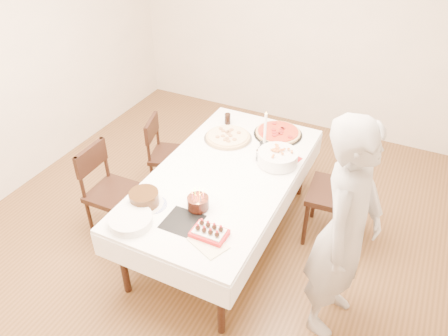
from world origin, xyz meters
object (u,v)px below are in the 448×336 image
at_px(chair_right_savory, 336,194).
at_px(strawberry_box, 209,233).
at_px(pizza_pepperoni, 278,133).
at_px(chair_left_savory, 171,155).
at_px(dining_table, 224,206).
at_px(birthday_cake, 198,199).
at_px(chair_left_dessert, 114,193).
at_px(pizza_white, 228,137).
at_px(pasta_bowl, 278,157).
at_px(person, 345,232).
at_px(taper_candle, 265,131).
at_px(cola_glass, 228,119).
at_px(layer_cake, 144,199).

height_order(chair_right_savory, strawberry_box, chair_right_savory).
xyz_separation_m(pizza_pepperoni, strawberry_box, (0.05, -1.54, 0.01)).
distance_m(chair_left_savory, strawberry_box, 1.63).
xyz_separation_m(dining_table, strawberry_box, (0.24, -0.73, 0.41)).
relative_size(dining_table, birthday_cake, 12.70).
xyz_separation_m(chair_right_savory, chair_left_savory, (-1.74, -0.02, -0.09)).
xyz_separation_m(dining_table, birthday_cake, (0.02, -0.50, 0.47)).
distance_m(dining_table, chair_left_savory, 0.94).
distance_m(chair_left_dessert, pizza_white, 1.19).
bearing_deg(chair_left_dessert, pizza_pepperoni, -135.03).
xyz_separation_m(pasta_bowl, birthday_cake, (-0.34, -0.84, 0.03)).
xyz_separation_m(chair_right_savory, pasta_bowl, (-0.54, -0.11, 0.30)).
bearing_deg(chair_right_savory, birthday_cake, -137.38).
relative_size(person, pizza_white, 3.84).
distance_m(person, taper_candle, 1.33).
xyz_separation_m(pizza_pepperoni, pasta_bowl, (0.17, -0.47, 0.04)).
bearing_deg(dining_table, person, -20.52).
bearing_deg(pasta_bowl, pizza_pepperoni, 109.82).
relative_size(pizza_pepperoni, cola_glass, 4.23).
bearing_deg(person, chair_left_dessert, 96.50).
relative_size(pizza_white, strawberry_box, 1.81).
relative_size(person, birthday_cake, 10.62).
distance_m(pizza_white, cola_glass, 0.30).
relative_size(chair_right_savory, layer_cake, 3.47).
distance_m(chair_right_savory, cola_glass, 1.32).
bearing_deg(person, chair_left_savory, 74.31).
bearing_deg(pasta_bowl, birthday_cake, -111.79).
relative_size(chair_right_savory, pizza_pepperoni, 2.15).
bearing_deg(pizza_white, strawberry_box, -69.97).
height_order(chair_right_savory, cola_glass, chair_right_savory).
height_order(pasta_bowl, taper_candle, taper_candle).
bearing_deg(birthday_cake, pasta_bowl, 68.21).
height_order(chair_left_savory, layer_cake, layer_cake).
distance_m(person, pizza_white, 1.65).
bearing_deg(person, dining_table, 77.30).
bearing_deg(chair_left_savory, pasta_bowl, 158.81).
bearing_deg(chair_left_savory, taper_candle, 166.70).
height_order(pizza_white, layer_cake, layer_cake).
distance_m(chair_left_savory, person, 2.20).
bearing_deg(pasta_bowl, dining_table, -136.83).
bearing_deg(chair_left_savory, birthday_cake, 115.77).
bearing_deg(chair_left_dessert, cola_glass, -118.38).
distance_m(dining_table, chair_right_savory, 1.02).
distance_m(pizza_pepperoni, strawberry_box, 1.54).
relative_size(pasta_bowl, strawberry_box, 1.38).
relative_size(dining_table, cola_glass, 18.99).
xyz_separation_m(dining_table, chair_left_dessert, (-0.94, -0.38, 0.09)).
xyz_separation_m(chair_right_savory, pizza_white, (-1.11, 0.06, 0.26)).
distance_m(chair_right_savory, birthday_cake, 1.34).
distance_m(pasta_bowl, taper_candle, 0.28).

